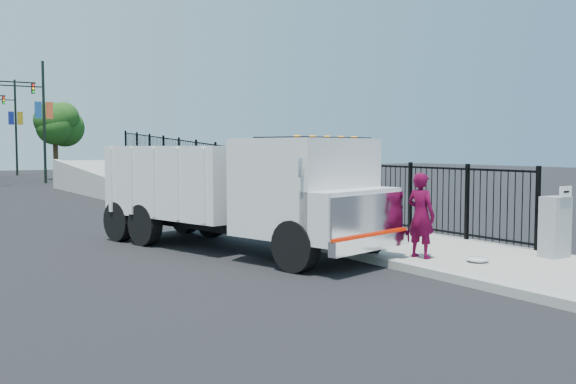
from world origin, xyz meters
TOP-DOWN VIEW (x-y plane):
  - ground at (0.00, 0.00)m, footprint 120.00×120.00m
  - sidewalk at (1.93, -2.00)m, footprint 3.55×12.00m
  - curb at (0.00, -2.00)m, footprint 0.30×12.00m
  - ramp at (2.12, 16.00)m, footprint 3.95×24.06m
  - iron_fence at (3.55, 12.00)m, footprint 0.10×28.00m
  - truck at (-1.58, 2.06)m, footprint 4.29×7.96m
  - worker at (0.73, -1.33)m, footprint 0.52×0.69m
  - utility_cabinet at (3.10, -2.75)m, footprint 0.55×0.40m
  - arrow_sign at (3.10, -2.97)m, footprint 0.35×0.04m
  - debris at (1.33, -2.30)m, footprint 0.44×0.44m
  - light_pole_1 at (0.25, 33.50)m, footprint 3.78×0.22m
  - light_pole_3 at (0.72, 46.94)m, footprint 3.78×0.22m
  - tree_1 at (2.30, 38.35)m, footprint 2.61×2.61m

SIDE VIEW (x-z plane):
  - ground at x=0.00m, z-range 0.00..0.00m
  - ramp at x=2.12m, z-range -1.60..1.60m
  - sidewalk at x=1.93m, z-range 0.00..0.12m
  - curb at x=0.00m, z-range 0.00..0.16m
  - debris at x=1.33m, z-range 0.12..0.23m
  - utility_cabinet at x=3.10m, z-range 0.12..1.37m
  - iron_fence at x=3.55m, z-range 0.00..1.80m
  - worker at x=0.73m, z-range 0.12..1.86m
  - truck at x=-1.58m, z-range 0.16..2.76m
  - arrow_sign at x=3.10m, z-range 1.37..1.59m
  - tree_1 at x=2.30m, z-range 1.29..6.60m
  - light_pole_1 at x=0.25m, z-range 0.36..8.36m
  - light_pole_3 at x=0.72m, z-range 0.36..8.36m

